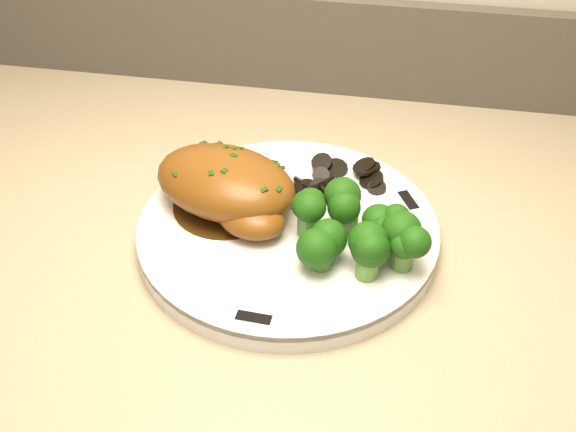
# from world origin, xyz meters

# --- Properties ---
(plate) EXTENTS (0.28, 0.28, 0.02)m
(plate) POSITION_xyz_m (0.19, 1.70, 0.83)
(plate) COLOR white
(plate) RESTS_ON counter
(rim_accent_0) EXTENTS (0.02, 0.03, 0.00)m
(rim_accent_0) POSITION_xyz_m (0.30, 1.75, 0.84)
(rim_accent_0) COLOR black
(rim_accent_0) RESTS_ON plate
(rim_accent_1) EXTENTS (0.02, 0.03, 0.00)m
(rim_accent_1) POSITION_xyz_m (0.09, 1.76, 0.84)
(rim_accent_1) COLOR black
(rim_accent_1) RESTS_ON plate
(rim_accent_2) EXTENTS (0.03, 0.01, 0.00)m
(rim_accent_2) POSITION_xyz_m (0.19, 1.57, 0.84)
(rim_accent_2) COLOR black
(rim_accent_2) RESTS_ON plate
(gravy_pool) EXTENTS (0.10, 0.10, 0.00)m
(gravy_pool) POSITION_xyz_m (0.13, 1.71, 0.84)
(gravy_pool) COLOR #39220A
(gravy_pool) RESTS_ON plate
(chicken_breast) EXTENTS (0.16, 0.13, 0.06)m
(chicken_breast) POSITION_xyz_m (0.13, 1.71, 0.86)
(chicken_breast) COLOR brown
(chicken_breast) RESTS_ON plate
(mushroom_pile) EXTENTS (0.10, 0.07, 0.03)m
(mushroom_pile) POSITION_xyz_m (0.23, 1.75, 0.84)
(mushroom_pile) COLOR black
(mushroom_pile) RESTS_ON plate
(broccoli_florets) EXTENTS (0.12, 0.09, 0.05)m
(broccoli_florets) POSITION_xyz_m (0.26, 1.67, 0.86)
(broccoli_florets) COLOR #5D9840
(broccoli_florets) RESTS_ON plate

